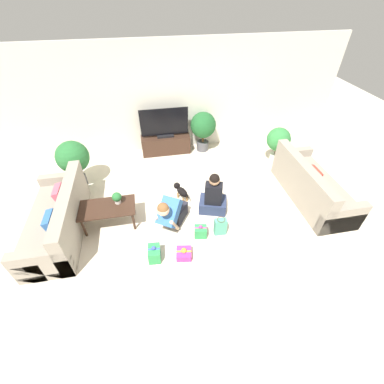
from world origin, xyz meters
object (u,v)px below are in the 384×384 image
potted_plant_corner_left (73,158)px  tabletop_plant (117,198)px  gift_box_b (184,253)px  gift_box_a (154,253)px  sofa_left (59,220)px  potted_plant_corner_right (278,141)px  person_sitting (213,197)px  dog (181,191)px  coffee_table (107,209)px  gift_bag_a (220,227)px  tv_console (166,144)px  potted_plant_back_right (203,127)px  person_kneeling (171,212)px  gift_box_c (201,232)px  tv (164,124)px  sofa_right (311,186)px

potted_plant_corner_left → tabletop_plant: size_ratio=4.72×
gift_box_b → gift_box_a: bearing=174.3°
sofa_left → potted_plant_corner_right: potted_plant_corner_right is taller
sofa_left → tabletop_plant: bearing=95.3°
person_sitting → dog: bearing=-22.0°
coffee_table → gift_box_a: coffee_table is taller
potted_plant_corner_left → person_sitting: size_ratio=1.16×
gift_bag_a → tabletop_plant: size_ratio=1.62×
tv_console → gift_box_a: bearing=-99.7°
potted_plant_corner_right → potted_plant_corner_left: (-4.57, -0.03, 0.09)m
sofa_left → potted_plant_corner_right: 4.93m
person_sitting → gift_bag_a: bearing=106.3°
person_sitting → gift_box_a: bearing=55.1°
potted_plant_back_right → gift_box_a: (-1.51, -3.21, -0.53)m
tv_console → potted_plant_corner_right: size_ratio=1.34×
sofa_left → tabletop_plant: 1.09m
potted_plant_corner_right → gift_box_a: potted_plant_corner_right is taller
person_kneeling → gift_box_a: person_kneeling is taller
person_sitting → dog: 0.74m
coffee_table → potted_plant_corner_left: 1.55m
person_kneeling → gift_box_c: person_kneeling is taller
potted_plant_corner_left → sofa_left: bearing=-96.2°
dog → gift_box_a: (-0.65, -1.40, -0.08)m
dog → potted_plant_corner_left: bearing=-48.4°
sofa_left → coffee_table: 0.86m
potted_plant_back_right → dog: bearing=-115.4°
potted_plant_corner_left → gift_bag_a: bearing=-36.1°
potted_plant_corner_left → gift_bag_a: 3.33m
coffee_table → gift_box_b: bearing=-38.2°
coffee_table → sofa_left: bearing=-178.9°
tv_console → tv: (0.00, 0.00, 0.55)m
potted_plant_back_right → tabletop_plant: size_ratio=4.60×
person_sitting → gift_box_a: (-1.22, -0.93, -0.21)m
tv_console → tv: bearing=0.0°
potted_plant_corner_left → person_kneeling: bearing=-41.3°
potted_plant_corner_left → sofa_right: bearing=-15.8°
tv → gift_box_c: bearing=-84.4°
sofa_left → potted_plant_back_right: potted_plant_back_right is taller
person_sitting → sofa_left: bearing=18.3°
person_sitting → sofa_right: bearing=-162.6°
tabletop_plant → gift_bag_a: bearing=-21.0°
tv_console → potted_plant_corner_left: size_ratio=1.16×
dog → gift_bag_a: size_ratio=1.27×
sofa_left → sofa_right: size_ratio=1.00×
gift_box_b → sofa_right: bearing=19.2°
person_kneeling → tabletop_plant: 1.00m
potted_plant_back_right → person_kneeling: (-1.14, -2.55, -0.30)m
tv_console → potted_plant_back_right: size_ratio=1.19×
gift_box_b → person_kneeling: bearing=98.6°
potted_plant_corner_left → gift_box_c: size_ratio=4.01×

